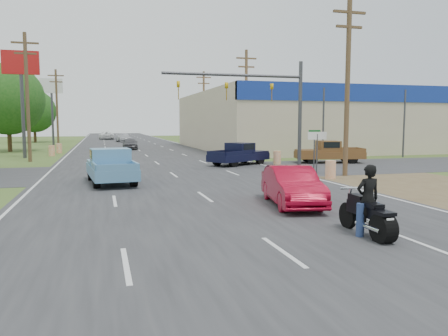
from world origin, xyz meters
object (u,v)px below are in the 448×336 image
object	(u,v)px
brown_pickup	(328,152)
distant_car_grey	(130,144)
red_convertible	(292,186)
distant_car_white	(106,136)
blue_pickup	(111,166)
rider	(368,203)
navy_pickup	(240,154)
distant_car_silver	(124,138)
motorcycle	(369,217)

from	to	relation	value
brown_pickup	distant_car_grey	world-z (taller)	brown_pickup
red_convertible	distant_car_white	world-z (taller)	distant_car_white
blue_pickup	brown_pickup	size ratio (longest dim) A/B	1.01
brown_pickup	distant_car_grey	size ratio (longest dim) A/B	1.33
rider	blue_pickup	world-z (taller)	rider
navy_pickup	brown_pickup	distance (m)	6.98
distant_car_grey	distant_car_white	xyz separation A→B (m)	(-2.27, 33.74, 0.06)
distant_car_silver	brown_pickup	bearing A→B (deg)	-82.30
motorcycle	blue_pickup	size ratio (longest dim) A/B	0.44
rider	distant_car_silver	distance (m)	63.34
rider	blue_pickup	xyz separation A→B (m)	(-6.37, 12.74, -0.03)
brown_pickup	navy_pickup	bearing A→B (deg)	100.40
red_convertible	motorcycle	size ratio (longest dim) A/B	1.81
rider	navy_pickup	xyz separation A→B (m)	(2.92, 20.22, -0.10)
red_convertible	motorcycle	world-z (taller)	red_convertible
blue_pickup	brown_pickup	world-z (taller)	blue_pickup
motorcycle	navy_pickup	distance (m)	20.50
blue_pickup	brown_pickup	bearing A→B (deg)	18.30
navy_pickup	brown_pickup	bearing A→B (deg)	56.95
red_convertible	navy_pickup	distance (m)	15.90
rider	brown_pickup	world-z (taller)	rider
blue_pickup	navy_pickup	xyz separation A→B (m)	(9.29, 7.48, -0.07)
brown_pickup	distant_car_silver	xyz separation A→B (m)	(-13.15, 43.29, -0.15)
distant_car_silver	distant_car_white	distance (m)	12.55
red_convertible	distant_car_grey	distance (m)	37.35
rider	navy_pickup	size ratio (longest dim) A/B	0.36
rider	distant_car_silver	size ratio (longest dim) A/B	0.38
red_convertible	distant_car_silver	bearing A→B (deg)	103.04
motorcycle	navy_pickup	size ratio (longest dim) A/B	0.47
red_convertible	motorcycle	xyz separation A→B (m)	(0.08, -4.68, -0.17)
red_convertible	blue_pickup	size ratio (longest dim) A/B	0.80
distant_car_white	blue_pickup	bearing A→B (deg)	85.00
navy_pickup	rider	bearing A→B (deg)	-39.23
rider	distant_car_silver	bearing A→B (deg)	-87.10
distant_car_grey	distant_car_white	bearing A→B (deg)	95.10
brown_pickup	motorcycle	bearing A→B (deg)	166.16
navy_pickup	distant_car_white	size ratio (longest dim) A/B	0.95
blue_pickup	distant_car_silver	world-z (taller)	blue_pickup
red_convertible	brown_pickup	world-z (taller)	brown_pickup
rider	blue_pickup	bearing A→B (deg)	-63.46
motorcycle	distant_car_grey	size ratio (longest dim) A/B	0.59
blue_pickup	distant_car_silver	distance (m)	50.62
rider	brown_pickup	bearing A→B (deg)	-116.41
rider	distant_car_white	world-z (taller)	rider
blue_pickup	navy_pickup	world-z (taller)	blue_pickup
distant_car_white	navy_pickup	bearing A→B (deg)	94.49
red_convertible	distant_car_grey	world-z (taller)	red_convertible
red_convertible	blue_pickup	distance (m)	10.28
motorcycle	distant_car_white	distance (m)	75.84
brown_pickup	red_convertible	bearing A→B (deg)	159.42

